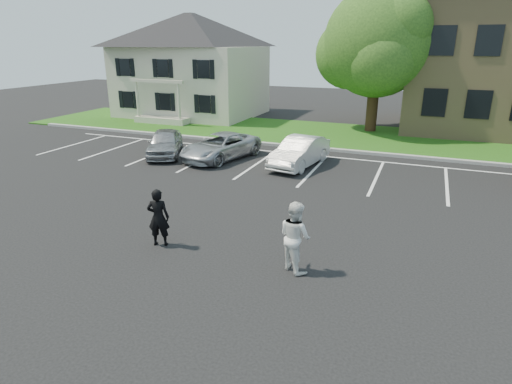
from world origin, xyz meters
TOP-DOWN VIEW (x-y plane):
  - ground_plane at (0.00, 0.00)m, footprint 90.00×90.00m
  - curb at (0.00, 12.00)m, footprint 40.00×0.30m
  - grass_strip at (0.00, 16.00)m, footprint 44.00×8.00m
  - stall_lines at (1.40, 8.95)m, footprint 34.00×5.36m
  - house at (-13.00, 19.97)m, footprint 10.30×9.22m
  - tree at (1.24, 18.25)m, footprint 7.80×7.20m
  - man_black_suit at (-2.18, -0.97)m, footprint 0.72×0.58m
  - man_white_shirt at (1.81, -0.88)m, footprint 1.13×1.08m
  - car_silver_west at (-7.77, 7.88)m, footprint 3.09×4.19m
  - car_silver_minivan at (-4.84, 8.34)m, footprint 3.17×4.91m
  - car_white_sedan at (-0.82, 8.54)m, footprint 2.05×4.27m

SIDE VIEW (x-z plane):
  - ground_plane at x=0.00m, z-range 0.00..0.00m
  - stall_lines at x=1.40m, z-range 0.00..0.01m
  - grass_strip at x=0.00m, z-range 0.00..0.08m
  - curb at x=0.00m, z-range 0.00..0.15m
  - car_silver_minivan at x=-4.84m, z-range 0.00..1.26m
  - car_silver_west at x=-7.77m, z-range 0.00..1.33m
  - car_white_sedan at x=-0.82m, z-range 0.00..1.35m
  - man_black_suit at x=-2.18m, z-range 0.00..1.69m
  - man_white_shirt at x=1.81m, z-range 0.00..1.84m
  - house at x=-13.00m, z-range 0.03..7.63m
  - tree at x=1.24m, z-range 0.95..9.75m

